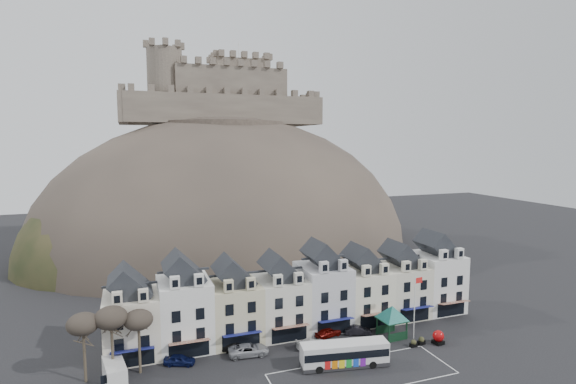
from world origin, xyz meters
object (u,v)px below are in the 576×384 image
object	(u,v)px
bus	(344,353)
car_black	(237,347)
flagpole	(415,303)
car_maroon	(328,332)
car_silver	(249,350)
car_charcoal	(358,330)
white_van	(115,372)
car_navy	(180,360)
car_white	(312,343)
bus_shelter	(392,313)
red_buoy	(438,337)

from	to	relation	value
bus	car_black	distance (m)	14.35
flagpole	car_maroon	xyz separation A→B (m)	(-11.26, 4.59, -4.46)
car_silver	car_charcoal	bearing A→B (deg)	-81.94
white_van	car_navy	distance (m)	7.63
bus	car_white	bearing A→B (deg)	117.25
car_navy	car_charcoal	distance (m)	25.15
bus	car_black	xyz separation A→B (m)	(-11.61, 8.36, -1.07)
bus_shelter	car_maroon	size ratio (longest dim) A/B	1.76
flagpole	bus_shelter	bearing A→B (deg)	151.95
white_van	car_silver	world-z (taller)	white_van
bus	bus_shelter	bearing A→B (deg)	37.03
flagpole	car_silver	xyz separation A→B (m)	(-23.31, 2.96, -4.42)
car_maroon	white_van	bearing A→B (deg)	81.08
car_charcoal	car_black	bearing A→B (deg)	108.44
car_white	flagpole	bearing A→B (deg)	-98.37
red_buoy	car_silver	bearing A→B (deg)	167.61
car_silver	car_white	world-z (taller)	car_silver
car_maroon	bus	bearing A→B (deg)	154.98
white_van	car_black	xyz separation A→B (m)	(15.04, 2.50, -0.52)
flagpole	car_charcoal	xyz separation A→B (m)	(-6.90, 3.75, -4.53)
flagpole	car_black	size ratio (longest dim) A/B	2.40
bus	bus_shelter	distance (m)	11.56
car_navy	car_charcoal	size ratio (longest dim) A/B	1.02
car_white	car_maroon	size ratio (longest dim) A/B	1.07
car_black	car_white	distance (m)	10.06
car_silver	car_charcoal	distance (m)	16.42
flagpole	bus	bearing A→B (deg)	-163.68
bus_shelter	car_silver	bearing A→B (deg)	172.51
white_van	red_buoy	bearing A→B (deg)	-15.79
car_black	bus	bearing A→B (deg)	-108.50
car_charcoal	car_silver	bearing A→B (deg)	113.91
red_buoy	car_charcoal	distance (m)	10.98
car_silver	flagpole	bearing A→B (deg)	-91.94
bus	car_charcoal	xyz separation A→B (m)	(5.99, 7.53, -1.07)
flagpole	white_van	distance (m)	39.80
flagpole	car_navy	world-z (taller)	flagpole
bus_shelter	red_buoy	distance (m)	6.81
red_buoy	car_white	distance (m)	17.45
red_buoy	white_van	xyz separation A→B (m)	(-41.59, 4.69, 0.17)
bus	car_navy	world-z (taller)	bus
car_white	white_van	bearing A→B (deg)	89.67
car_navy	car_maroon	xyz separation A→B (m)	(20.79, 1.14, 0.04)
white_van	car_navy	size ratio (longest dim) A/B	1.37
car_silver	white_van	bearing A→B (deg)	98.39
white_van	car_black	size ratio (longest dim) A/B	1.40
bus	white_van	xyz separation A→B (m)	(-26.65, 5.86, -0.55)
bus_shelter	white_van	world-z (taller)	bus_shelter
car_navy	car_silver	xyz separation A→B (m)	(8.75, -0.49, 0.08)
bus	car_navy	bearing A→B (deg)	168.96
car_black	car_maroon	bearing A→B (deg)	-72.73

